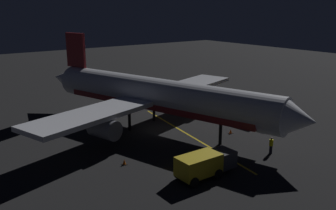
# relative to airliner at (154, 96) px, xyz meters

# --- Properties ---
(ground_plane) EXTENTS (180.00, 180.00, 0.20)m
(ground_plane) POSITION_rel_airliner_xyz_m (-0.17, 0.56, -4.23)
(ground_plane) COLOR black
(apron_guide_stripe) EXTENTS (3.90, 23.19, 0.01)m
(apron_guide_stripe) POSITION_rel_airliner_xyz_m (-1.82, 4.56, -4.13)
(apron_guide_stripe) COLOR gold
(apron_guide_stripe) RESTS_ON ground_plane
(airliner) EXTENTS (33.15, 37.43, 11.03)m
(airliner) POSITION_rel_airliner_xyz_m (0.00, 0.00, 0.00)
(airliner) COLOR silver
(airliner) RESTS_ON ground_plane
(baggage_truck) EXTENTS (5.72, 2.34, 2.16)m
(baggage_truck) POSITION_rel_airliner_xyz_m (4.06, 13.60, -2.99)
(baggage_truck) COLOR gold
(baggage_truck) RESTS_ON ground_plane
(catering_truck) EXTENTS (2.73, 6.01, 2.50)m
(catering_truck) POSITION_rel_airliner_xyz_m (-12.03, 5.20, -2.86)
(catering_truck) COLOR gold
(catering_truck) RESTS_ON ground_plane
(ground_crew_worker) EXTENTS (0.40, 0.40, 1.74)m
(ground_crew_worker) POSITION_rel_airliner_xyz_m (-4.97, 13.69, -3.25)
(ground_crew_worker) COLOR black
(ground_crew_worker) RESTS_ON ground_plane
(traffic_cone_near_left) EXTENTS (0.50, 0.50, 0.55)m
(traffic_cone_near_left) POSITION_rel_airliner_xyz_m (8.42, 7.18, -3.88)
(traffic_cone_near_left) COLOR #EA590F
(traffic_cone_near_left) RESTS_ON ground_plane
(traffic_cone_near_right) EXTENTS (0.50, 0.50, 0.55)m
(traffic_cone_near_right) POSITION_rel_airliner_xyz_m (-6.14, 6.95, -3.88)
(traffic_cone_near_right) COLOR #EA590F
(traffic_cone_near_right) RESTS_ON ground_plane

